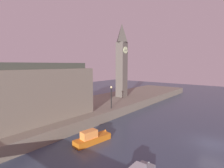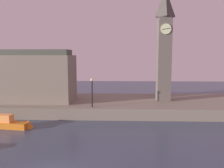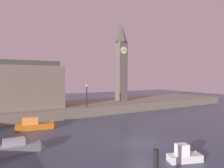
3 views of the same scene
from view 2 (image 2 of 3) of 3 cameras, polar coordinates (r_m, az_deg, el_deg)
The scene contains 5 objects.
far_embankment at distance 35.55m, azimuth -5.32°, elevation -5.02°, with size 70.00×12.00×1.50m, color slate.
clock_tower at distance 35.18m, azimuth 12.59°, elevation 9.53°, with size 2.10×2.16×15.97m.
parliament_hall at distance 36.93m, azimuth -22.28°, elevation 1.91°, with size 15.88×6.09×11.33m.
streetlamp at distance 30.07m, azimuth -4.89°, elevation -1.25°, with size 0.36×0.36×3.70m.
boat_patrol_orange at distance 28.92m, azimuth -22.98°, elevation -8.83°, with size 5.15×1.94×1.71m.
Camera 2 is at (4.57, -14.48, 8.07)m, focal length 37.63 mm.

